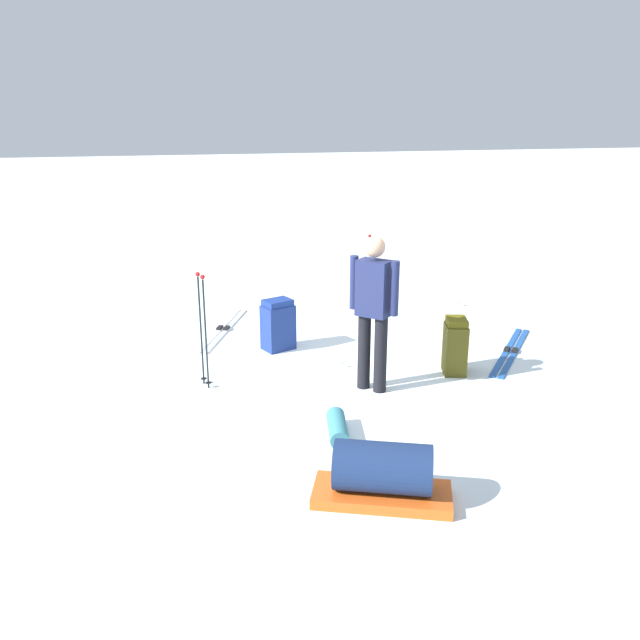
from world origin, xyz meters
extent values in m
plane|color=white|center=(0.00, 0.00, 0.00)|extent=(80.00, 80.00, 0.00)
cylinder|color=black|center=(-0.37, -0.40, 0.42)|extent=(0.14, 0.14, 0.85)
cylinder|color=black|center=(-0.52, -0.54, 0.42)|extent=(0.14, 0.14, 0.85)
cube|color=#1F254E|center=(-0.44, -0.47, 1.15)|extent=(0.40, 0.39, 0.60)
cylinder|color=#1F254E|center=(-0.27, -0.30, 1.18)|extent=(0.09, 0.09, 0.58)
cylinder|color=#1F254E|center=(-0.62, -0.63, 1.18)|extent=(0.09, 0.09, 0.58)
sphere|color=tan|center=(-0.44, -0.47, 1.59)|extent=(0.22, 0.22, 0.22)
cube|color=#1E519F|center=(0.17, -2.60, 0.01)|extent=(1.51, 1.27, 0.02)
cube|color=black|center=(0.17, -2.60, 0.04)|extent=(0.15, 0.14, 0.03)
cube|color=#1E519F|center=(0.24, -2.52, 0.01)|extent=(1.51, 1.27, 0.02)
cube|color=black|center=(0.24, -2.52, 0.04)|extent=(0.15, 0.14, 0.03)
cube|color=silver|center=(2.03, 0.92, 0.01)|extent=(1.78, 0.83, 0.02)
cube|color=black|center=(2.03, 0.92, 0.04)|extent=(0.15, 0.11, 0.03)
cube|color=silver|center=(1.99, 0.83, 0.01)|extent=(1.78, 0.83, 0.02)
cube|color=black|center=(1.99, 0.83, 0.04)|extent=(0.15, 0.11, 0.03)
cube|color=#4B4614|center=(-0.23, -1.56, 0.29)|extent=(0.39, 0.33, 0.59)
cube|color=#544D0F|center=(-0.23, -1.56, 0.63)|extent=(0.35, 0.30, 0.08)
cube|color=navy|center=(1.07, 0.27, 0.29)|extent=(0.39, 0.45, 0.58)
cube|color=navy|center=(1.07, 0.27, 0.62)|extent=(0.36, 0.41, 0.08)
cylinder|color=#B5B7B7|center=(2.08, -1.38, 0.58)|extent=(0.02, 0.02, 1.15)
sphere|color=#A51919|center=(2.08, -1.38, 1.18)|extent=(0.05, 0.05, 0.05)
cylinder|color=black|center=(2.08, -1.38, 0.06)|extent=(0.07, 0.07, 0.01)
cylinder|color=#B5B7B7|center=(2.24, -1.33, 0.58)|extent=(0.02, 0.02, 1.15)
sphere|color=#A51919|center=(2.24, -1.33, 1.18)|extent=(0.05, 0.05, 0.05)
cylinder|color=black|center=(2.24, -1.33, 0.06)|extent=(0.07, 0.07, 0.01)
cylinder|color=black|center=(0.05, 1.26, 0.62)|extent=(0.02, 0.02, 1.23)
sphere|color=#A51919|center=(0.05, 1.26, 1.26)|extent=(0.05, 0.05, 0.05)
cylinder|color=black|center=(0.05, 1.26, 0.06)|extent=(0.07, 0.07, 0.01)
cylinder|color=black|center=(0.18, 1.30, 0.62)|extent=(0.02, 0.02, 1.23)
sphere|color=#A51919|center=(0.18, 1.30, 1.26)|extent=(0.05, 0.05, 0.05)
cylinder|color=black|center=(0.18, 1.30, 0.06)|extent=(0.07, 0.07, 0.01)
cube|color=#E45A1C|center=(-2.51, 0.15, 0.04)|extent=(0.83, 1.18, 0.09)
cylinder|color=navy|center=(-2.51, 0.15, 0.29)|extent=(0.66, 0.86, 0.40)
cylinder|color=teal|center=(-1.41, 0.20, 0.09)|extent=(0.57, 0.29, 0.18)
camera|label=1|loc=(-6.76, 1.77, 2.94)|focal=36.98mm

